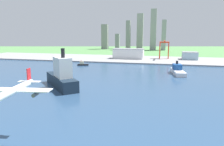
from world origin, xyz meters
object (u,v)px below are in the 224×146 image
ferry_boat (178,71)px  warehouse_main (128,54)px  port_crane_red (164,46)px  warehouse_annex (190,56)px  airplane_landing (15,90)px  cargo_ship (62,76)px  tugboat_small (83,64)px

ferry_boat → warehouse_main: size_ratio=0.73×
port_crane_red → warehouse_annex: size_ratio=1.39×
ferry_boat → warehouse_main: (-101.82, 160.83, 8.75)m
airplane_landing → ferry_boat: bearing=68.2°
ferry_boat → port_crane_red: 181.06m
warehouse_annex → port_crane_red: bearing=178.9°
cargo_ship → warehouse_annex: (165.49, 291.23, -1.51)m
port_crane_red → warehouse_annex: bearing=-1.1°
tugboat_small → warehouse_main: warehouse_main is taller
ferry_boat → warehouse_main: bearing=122.3°
port_crane_red → ferry_boat: bearing=-83.0°
airplane_landing → tugboat_small: size_ratio=1.87×
cargo_ship → port_crane_red: 312.62m
tugboat_small → ferry_boat: bearing=-15.2°
port_crane_red → airplane_landing: bearing=-99.9°
airplane_landing → ferry_boat: (94.51, 236.46, -25.87)m
ferry_boat → warehouse_annex: (34.53, 176.62, 5.74)m
tugboat_small → port_crane_red: size_ratio=0.46×
port_crane_red → warehouse_annex: port_crane_red is taller
tugboat_small → warehouse_annex: bearing=32.5°
airplane_landing → warehouse_main: airplane_landing is taller
tugboat_small → ferry_boat: (170.26, -46.14, 2.28)m
warehouse_main → tugboat_small: bearing=-120.8°
cargo_ship → warehouse_annex: bearing=60.4°
warehouse_main → warehouse_annex: warehouse_main is taller
tugboat_small → cargo_ship: (39.30, -160.76, 9.53)m
tugboat_small → warehouse_annex: 242.96m
cargo_ship → warehouse_main: 276.99m
airplane_landing → port_crane_red: bearing=80.1°
warehouse_main → cargo_ship: bearing=-96.0°
tugboat_small → port_crane_red: 200.43m
ferry_boat → port_crane_red: size_ratio=1.12×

